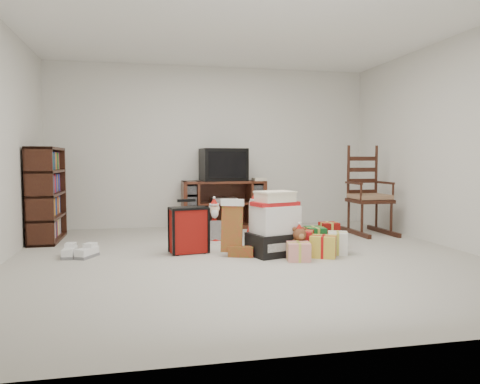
{
  "coord_description": "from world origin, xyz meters",
  "views": [
    {
      "loc": [
        -1.11,
        -4.83,
        1.06
      ],
      "look_at": [
        0.04,
        0.6,
        0.67
      ],
      "focal_mm": 35.0,
      "sensor_mm": 36.0,
      "label": 1
    }
  ],
  "objects_px": {
    "mrs_claus_figurine": "(214,225)",
    "sneaker_pair": "(78,253)",
    "santa_figurine": "(255,221)",
    "gift_cluster": "(315,242)",
    "bookshelf": "(47,196)",
    "rocking_chair": "(367,202)",
    "red_suitcase": "(189,230)",
    "gift_pile": "(275,228)",
    "tv_stand": "(224,204)",
    "teddy_bear": "(299,244)",
    "crt_television": "(223,165)"
  },
  "relations": [
    {
      "from": "mrs_claus_figurine",
      "to": "sneaker_pair",
      "type": "xyz_separation_m",
      "value": [
        -1.57,
        -0.58,
        -0.17
      ]
    },
    {
      "from": "santa_figurine",
      "to": "gift_cluster",
      "type": "height_order",
      "value": "santa_figurine"
    },
    {
      "from": "santa_figurine",
      "to": "mrs_claus_figurine",
      "type": "bearing_deg",
      "value": -161.92
    },
    {
      "from": "bookshelf",
      "to": "rocking_chair",
      "type": "bearing_deg",
      "value": -3.94
    },
    {
      "from": "red_suitcase",
      "to": "mrs_claus_figurine",
      "type": "relative_size",
      "value": 1.06
    },
    {
      "from": "sneaker_pair",
      "to": "gift_cluster",
      "type": "height_order",
      "value": "gift_cluster"
    },
    {
      "from": "bookshelf",
      "to": "gift_pile",
      "type": "bearing_deg",
      "value": -29.64
    },
    {
      "from": "tv_stand",
      "to": "sneaker_pair",
      "type": "distance_m",
      "value": 2.68
    },
    {
      "from": "rocking_chair",
      "to": "santa_figurine",
      "type": "xyz_separation_m",
      "value": [
        -1.68,
        -0.12,
        -0.21
      ]
    },
    {
      "from": "bookshelf",
      "to": "red_suitcase",
      "type": "height_order",
      "value": "bookshelf"
    },
    {
      "from": "tv_stand",
      "to": "teddy_bear",
      "type": "bearing_deg",
      "value": -79.87
    },
    {
      "from": "bookshelf",
      "to": "gift_cluster",
      "type": "relative_size",
      "value": 1.18
    },
    {
      "from": "santa_figurine",
      "to": "crt_television",
      "type": "bearing_deg",
      "value": 102.0
    },
    {
      "from": "gift_pile",
      "to": "mrs_claus_figurine",
      "type": "relative_size",
      "value": 1.2
    },
    {
      "from": "gift_cluster",
      "to": "crt_television",
      "type": "bearing_deg",
      "value": 107.53
    },
    {
      "from": "rocking_chair",
      "to": "teddy_bear",
      "type": "bearing_deg",
      "value": -139.07
    },
    {
      "from": "gift_pile",
      "to": "red_suitcase",
      "type": "xyz_separation_m",
      "value": [
        -0.92,
        0.29,
        -0.04
      ]
    },
    {
      "from": "teddy_bear",
      "to": "mrs_claus_figurine",
      "type": "xyz_separation_m",
      "value": [
        -0.76,
        1.04,
        0.08
      ]
    },
    {
      "from": "mrs_claus_figurine",
      "to": "tv_stand",
      "type": "bearing_deg",
      "value": 74.81
    },
    {
      "from": "sneaker_pair",
      "to": "crt_television",
      "type": "bearing_deg",
      "value": 57.22
    },
    {
      "from": "santa_figurine",
      "to": "tv_stand",
      "type": "bearing_deg",
      "value": 101.99
    },
    {
      "from": "bookshelf",
      "to": "red_suitcase",
      "type": "relative_size",
      "value": 1.98
    },
    {
      "from": "teddy_bear",
      "to": "sneaker_pair",
      "type": "relative_size",
      "value": 0.84
    },
    {
      "from": "gift_pile",
      "to": "crt_television",
      "type": "distance_m",
      "value": 2.28
    },
    {
      "from": "santa_figurine",
      "to": "red_suitcase",
      "type": "bearing_deg",
      "value": -140.67
    },
    {
      "from": "red_suitcase",
      "to": "sneaker_pair",
      "type": "relative_size",
      "value": 1.58
    },
    {
      "from": "gift_pile",
      "to": "mrs_claus_figurine",
      "type": "height_order",
      "value": "gift_pile"
    },
    {
      "from": "bookshelf",
      "to": "crt_television",
      "type": "xyz_separation_m",
      "value": [
        2.44,
        0.67,
        0.39
      ]
    },
    {
      "from": "sneaker_pair",
      "to": "crt_television",
      "type": "height_order",
      "value": "crt_television"
    },
    {
      "from": "rocking_chair",
      "to": "teddy_bear",
      "type": "height_order",
      "value": "rocking_chair"
    },
    {
      "from": "rocking_chair",
      "to": "gift_cluster",
      "type": "distance_m",
      "value": 1.74
    },
    {
      "from": "sneaker_pair",
      "to": "gift_cluster",
      "type": "xyz_separation_m",
      "value": [
        2.59,
        -0.29,
        0.07
      ]
    },
    {
      "from": "bookshelf",
      "to": "sneaker_pair",
      "type": "distance_m",
      "value": 1.4
    },
    {
      "from": "sneaker_pair",
      "to": "rocking_chair",
      "type": "bearing_deg",
      "value": 26.17
    },
    {
      "from": "teddy_bear",
      "to": "sneaker_pair",
      "type": "distance_m",
      "value": 2.38
    },
    {
      "from": "red_suitcase",
      "to": "santa_figurine",
      "type": "height_order",
      "value": "santa_figurine"
    },
    {
      "from": "tv_stand",
      "to": "bookshelf",
      "type": "relative_size",
      "value": 1.05
    },
    {
      "from": "gift_pile",
      "to": "bookshelf",
      "type": "bearing_deg",
      "value": 133.06
    },
    {
      "from": "gift_cluster",
      "to": "red_suitcase",
      "type": "bearing_deg",
      "value": 169.2
    },
    {
      "from": "rocking_chair",
      "to": "crt_television",
      "type": "xyz_separation_m",
      "value": [
        -1.92,
        0.97,
        0.53
      ]
    },
    {
      "from": "mrs_claus_figurine",
      "to": "gift_cluster",
      "type": "height_order",
      "value": "mrs_claus_figurine"
    },
    {
      "from": "crt_television",
      "to": "sneaker_pair",
      "type": "bearing_deg",
      "value": -140.52
    },
    {
      "from": "tv_stand",
      "to": "teddy_bear",
      "type": "relative_size",
      "value": 3.92
    },
    {
      "from": "tv_stand",
      "to": "sneaker_pair",
      "type": "xyz_separation_m",
      "value": [
        -1.92,
        -1.84,
        -0.31
      ]
    },
    {
      "from": "bookshelf",
      "to": "teddy_bear",
      "type": "height_order",
      "value": "bookshelf"
    },
    {
      "from": "bookshelf",
      "to": "red_suitcase",
      "type": "distance_m",
      "value": 2.12
    },
    {
      "from": "gift_pile",
      "to": "teddy_bear",
      "type": "distance_m",
      "value": 0.32
    },
    {
      "from": "rocking_chair",
      "to": "gift_pile",
      "type": "distance_m",
      "value": 2.1
    },
    {
      "from": "teddy_bear",
      "to": "mrs_claus_figurine",
      "type": "height_order",
      "value": "mrs_claus_figurine"
    },
    {
      "from": "tv_stand",
      "to": "red_suitcase",
      "type": "xyz_separation_m",
      "value": [
        -0.73,
        -1.87,
        -0.1
      ]
    }
  ]
}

